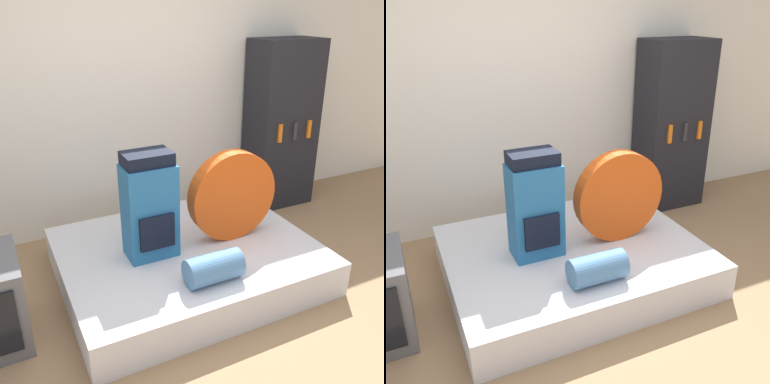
% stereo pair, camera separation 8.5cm
% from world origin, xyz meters
% --- Properties ---
extents(ground_plane, '(16.00, 16.00, 0.00)m').
position_xyz_m(ground_plane, '(0.00, 0.00, 0.00)').
color(ground_plane, '#997551').
extents(wall_back, '(8.00, 0.05, 2.60)m').
position_xyz_m(wall_back, '(0.00, 1.87, 1.30)').
color(wall_back, silver).
rests_on(wall_back, ground_plane).
extents(bed, '(1.94, 1.55, 0.28)m').
position_xyz_m(bed, '(0.04, 0.71, 0.14)').
color(bed, silver).
rests_on(bed, ground_plane).
extents(backpack, '(0.37, 0.28, 0.81)m').
position_xyz_m(backpack, '(-0.25, 0.72, 0.68)').
color(backpack, '#23669E').
rests_on(backpack, bed).
extents(tent_bag, '(0.73, 0.13, 0.73)m').
position_xyz_m(tent_bag, '(0.43, 0.68, 0.65)').
color(tent_bag, '#D14C14').
rests_on(tent_bag, bed).
extents(sleeping_roll, '(0.39, 0.21, 0.21)m').
position_xyz_m(sleeping_roll, '(0.00, 0.20, 0.39)').
color(sleeping_roll, teal).
rests_on(sleeping_roll, bed).
extents(bookshelf, '(0.68, 0.46, 1.73)m').
position_xyz_m(bookshelf, '(1.56, 1.59, 0.87)').
color(bookshelf, black).
rests_on(bookshelf, ground_plane).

